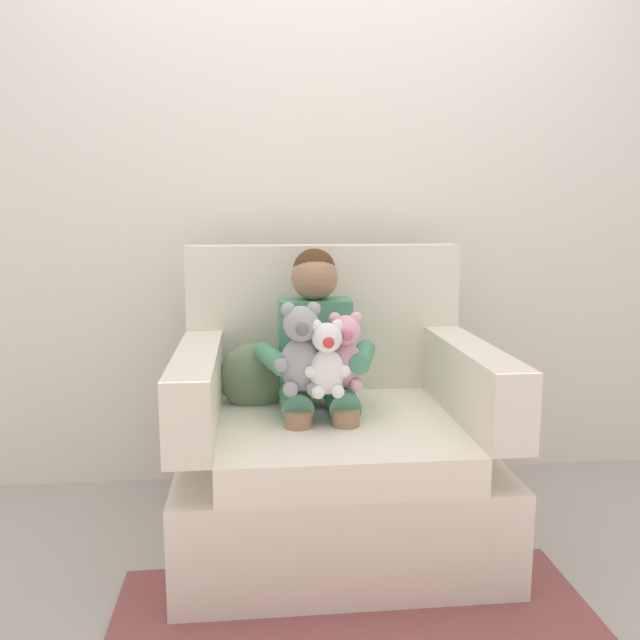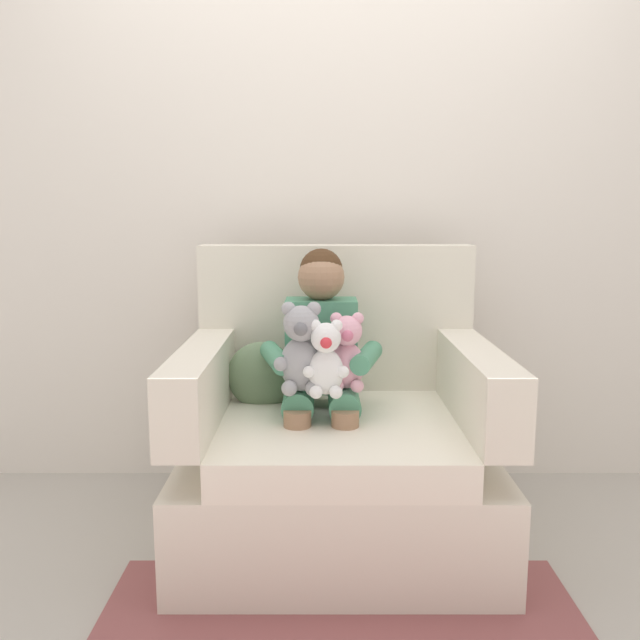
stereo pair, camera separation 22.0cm
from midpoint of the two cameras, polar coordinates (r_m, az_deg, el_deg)
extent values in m
plane|color=#ADA89E|center=(2.52, -1.36, -18.60)|extent=(8.00, 8.00, 0.00)
cube|color=silver|center=(2.90, -2.55, 11.66)|extent=(6.00, 0.10, 2.60)
cube|color=silver|center=(2.45, -1.38, -14.93)|extent=(1.09, 0.93, 0.35)
cube|color=white|center=(2.29, -1.26, -10.24)|extent=(0.81, 0.79, 0.12)
cube|color=silver|center=(2.66, -2.10, 0.27)|extent=(1.09, 0.14, 0.58)
cube|color=silver|center=(2.25, -13.43, -5.91)|extent=(0.14, 0.79, 0.25)
cube|color=silver|center=(2.32, 10.48, -5.34)|extent=(0.14, 0.79, 0.25)
cube|color=#4C9370|center=(2.42, -3.08, -2.21)|extent=(0.26, 0.16, 0.34)
sphere|color=#9E7556|center=(2.38, -3.14, 3.72)|extent=(0.17, 0.17, 0.17)
sphere|color=#472D19|center=(2.39, -3.15, 4.35)|extent=(0.16, 0.16, 0.16)
cylinder|color=#4C9370|center=(2.33, -4.87, -6.99)|extent=(0.11, 0.26, 0.11)
cylinder|color=#9E7556|center=(2.25, -4.75, -11.58)|extent=(0.09, 0.09, 0.30)
cylinder|color=#4C9370|center=(2.34, -0.91, -6.90)|extent=(0.11, 0.26, 0.11)
cylinder|color=#9E7556|center=(2.26, -0.61, -11.47)|extent=(0.09, 0.09, 0.30)
cylinder|color=#4C9370|center=(2.30, -6.92, -3.36)|extent=(0.13, 0.27, 0.07)
cylinder|color=#4C9370|center=(2.32, 1.03, -3.21)|extent=(0.13, 0.27, 0.07)
ellipsoid|color=white|center=(2.17, -2.33, -4.55)|extent=(0.12, 0.10, 0.15)
sphere|color=white|center=(2.14, -2.34, -1.58)|extent=(0.10, 0.10, 0.10)
sphere|color=#DB333D|center=(2.10, -2.26, -2.01)|extent=(0.04, 0.04, 0.04)
sphere|color=white|center=(2.14, -3.29, -0.52)|extent=(0.04, 0.04, 0.04)
sphere|color=white|center=(2.14, -3.78, -4.57)|extent=(0.04, 0.04, 0.04)
sphere|color=white|center=(2.14, -3.12, -6.33)|extent=(0.04, 0.04, 0.04)
sphere|color=white|center=(2.14, -1.42, -0.49)|extent=(0.04, 0.04, 0.04)
sphere|color=white|center=(2.15, -0.79, -4.50)|extent=(0.04, 0.04, 0.04)
sphere|color=white|center=(2.15, -1.38, -6.29)|extent=(0.04, 0.04, 0.04)
ellipsoid|color=#EAA8BC|center=(2.25, -0.63, -3.95)|extent=(0.12, 0.10, 0.16)
sphere|color=#EAA8BC|center=(2.22, -0.61, -0.94)|extent=(0.10, 0.10, 0.10)
sphere|color=#CC6684|center=(2.17, -0.50, -1.36)|extent=(0.04, 0.04, 0.04)
sphere|color=#EAA8BC|center=(2.21, -1.57, 0.13)|extent=(0.04, 0.04, 0.04)
sphere|color=#EAA8BC|center=(2.22, -2.06, -3.97)|extent=(0.04, 0.04, 0.04)
sphere|color=#EAA8BC|center=(2.22, -1.39, -5.74)|extent=(0.05, 0.05, 0.05)
sphere|color=#EAA8BC|center=(2.22, 0.31, 0.16)|extent=(0.04, 0.04, 0.04)
sphere|color=#EAA8BC|center=(2.23, 0.94, -3.90)|extent=(0.04, 0.04, 0.04)
sphere|color=#EAA8BC|center=(2.23, 0.36, -5.70)|extent=(0.05, 0.05, 0.05)
ellipsoid|color=#9E9EA3|center=(2.21, -4.53, -3.93)|extent=(0.14, 0.12, 0.19)
sphere|color=#9E9EA3|center=(2.17, -4.57, -0.36)|extent=(0.12, 0.12, 0.12)
sphere|color=slate|center=(2.11, -4.53, -0.85)|extent=(0.05, 0.05, 0.05)
sphere|color=#9E9EA3|center=(2.16, -5.71, 0.91)|extent=(0.05, 0.05, 0.05)
sphere|color=#9E9EA3|center=(2.17, -6.30, -3.94)|extent=(0.05, 0.05, 0.05)
sphere|color=#9E9EA3|center=(2.17, -5.51, -6.05)|extent=(0.05, 0.05, 0.05)
sphere|color=#9E9EA3|center=(2.17, -3.47, 0.94)|extent=(0.05, 0.05, 0.05)
sphere|color=#9E9EA3|center=(2.17, -2.72, -3.87)|extent=(0.05, 0.05, 0.05)
sphere|color=#9E9EA3|center=(2.17, -3.43, -6.01)|extent=(0.05, 0.05, 0.05)
ellipsoid|color=slate|center=(2.47, -8.30, -4.99)|extent=(0.26, 0.12, 0.26)
camera|label=1|loc=(0.11, -92.86, -0.47)|focal=36.83mm
camera|label=2|loc=(0.11, 87.14, 0.47)|focal=36.83mm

